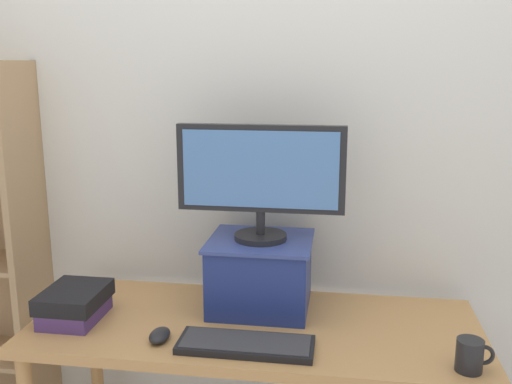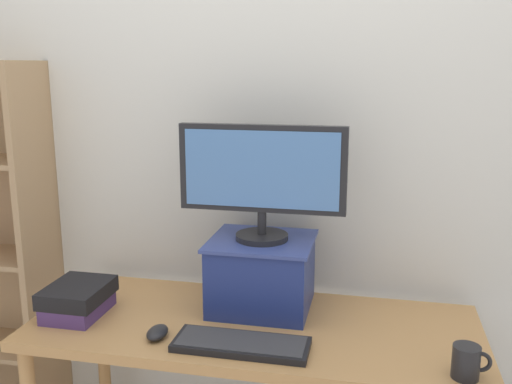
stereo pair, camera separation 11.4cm
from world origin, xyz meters
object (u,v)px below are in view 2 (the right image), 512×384
desk (254,345)px  keyboard (241,344)px  coffee_mug (467,362)px  riser_box (261,272)px  computer_monitor (261,175)px  computer_mouse (157,333)px  book_stack (78,299)px

desk → keyboard: size_ratio=3.59×
desk → coffee_mug: coffee_mug is taller
riser_box → computer_monitor: 0.36m
computer_monitor → keyboard: size_ratio=1.38×
keyboard → coffee_mug: 0.67m
computer_mouse → keyboard: bearing=-1.6°
coffee_mug → computer_monitor: bearing=152.4°
riser_box → book_stack: riser_box is taller
keyboard → computer_mouse: bearing=178.4°
keyboard → book_stack: 0.64m
computer_mouse → book_stack: 0.36m
riser_box → computer_mouse: bearing=-132.0°
computer_mouse → riser_box: bearing=48.0°
keyboard → coffee_mug: size_ratio=3.91×
book_stack → coffee_mug: size_ratio=2.24×
coffee_mug → riser_box: bearing=152.3°
riser_box → keyboard: riser_box is taller
riser_box → keyboard: (0.00, -0.32, -0.12)m
keyboard → computer_mouse: (-0.28, 0.01, 0.01)m
computer_mouse → desk: bearing=31.8°
keyboard → book_stack: bearing=169.3°
computer_monitor → coffee_mug: computer_monitor is taller
book_stack → desk: bearing=5.9°
riser_box → computer_mouse: 0.43m
riser_box → coffee_mug: (0.67, -0.35, -0.09)m
keyboard → desk: bearing=89.3°
computer_monitor → book_stack: (-0.62, -0.20, -0.43)m
riser_box → coffee_mug: size_ratio=3.38×
keyboard → computer_mouse: 0.28m
computer_monitor → keyboard: computer_monitor is taller
riser_box → keyboard: 0.34m
desk → coffee_mug: 0.71m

